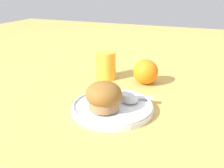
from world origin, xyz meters
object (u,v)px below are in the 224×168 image
muffin (104,96)px  butter_knife (124,96)px  juice_glass (106,65)px  orange_fruit (146,72)px

muffin → butter_knife: 0.09m
butter_knife → juice_glass: (-0.13, 0.17, 0.03)m
muffin → juice_glass: (-0.10, 0.25, -0.00)m
muffin → juice_glass: bearing=112.4°
orange_fruit → juice_glass: (-0.14, -0.00, 0.01)m
muffin → juice_glass: juice_glass is taller
butter_knife → orange_fruit: orange_fruit is taller
butter_knife → orange_fruit: bearing=70.3°
orange_fruit → butter_knife: bearing=-95.9°
muffin → orange_fruit: 0.26m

